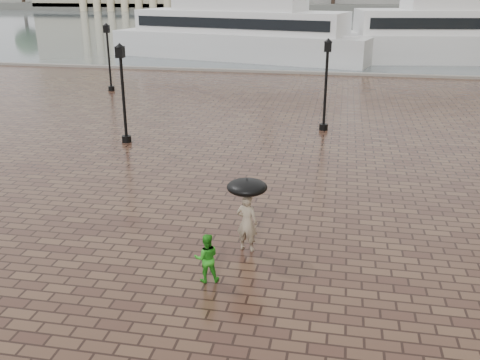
{
  "coord_description": "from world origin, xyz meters",
  "views": [
    {
      "loc": [
        3.79,
        -12.79,
        7.0
      ],
      "look_at": [
        0.93,
        2.15,
        1.4
      ],
      "focal_mm": 40.0,
      "sensor_mm": 36.0,
      "label": 1
    }
  ],
  "objects_px": {
    "adult_pedestrian": "(247,223)",
    "ferry_near": "(240,32)",
    "street_lamps": "(179,75)",
    "ferry_far": "(473,33)",
    "child_pedestrian": "(207,258)"
  },
  "relations": [
    {
      "from": "adult_pedestrian",
      "to": "ferry_near",
      "type": "distance_m",
      "value": 40.86
    },
    {
      "from": "street_lamps",
      "to": "adult_pedestrian",
      "type": "bearing_deg",
      "value": -66.63
    },
    {
      "from": "street_lamps",
      "to": "ferry_far",
      "type": "relative_size",
      "value": 0.56
    },
    {
      "from": "street_lamps",
      "to": "ferry_far",
      "type": "height_order",
      "value": "ferry_far"
    },
    {
      "from": "adult_pedestrian",
      "to": "ferry_near",
      "type": "relative_size",
      "value": 0.06
    },
    {
      "from": "street_lamps",
      "to": "ferry_near",
      "type": "bearing_deg",
      "value": 93.23
    },
    {
      "from": "street_lamps",
      "to": "adult_pedestrian",
      "type": "relative_size",
      "value": 9.29
    },
    {
      "from": "ferry_far",
      "to": "adult_pedestrian",
      "type": "bearing_deg",
      "value": -117.49
    },
    {
      "from": "adult_pedestrian",
      "to": "child_pedestrian",
      "type": "bearing_deg",
      "value": 81.09
    },
    {
      "from": "child_pedestrian",
      "to": "ferry_far",
      "type": "bearing_deg",
      "value": -125.91
    },
    {
      "from": "ferry_near",
      "to": "child_pedestrian",
      "type": "bearing_deg",
      "value": -66.16
    },
    {
      "from": "adult_pedestrian",
      "to": "ferry_far",
      "type": "height_order",
      "value": "ferry_far"
    },
    {
      "from": "child_pedestrian",
      "to": "ferry_far",
      "type": "xyz_separation_m",
      "value": [
        14.81,
        43.99,
        2.02
      ]
    },
    {
      "from": "street_lamps",
      "to": "child_pedestrian",
      "type": "distance_m",
      "value": 17.82
    },
    {
      "from": "street_lamps",
      "to": "ferry_far",
      "type": "xyz_separation_m",
      "value": [
        20.58,
        27.22,
        0.33
      ]
    }
  ]
}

